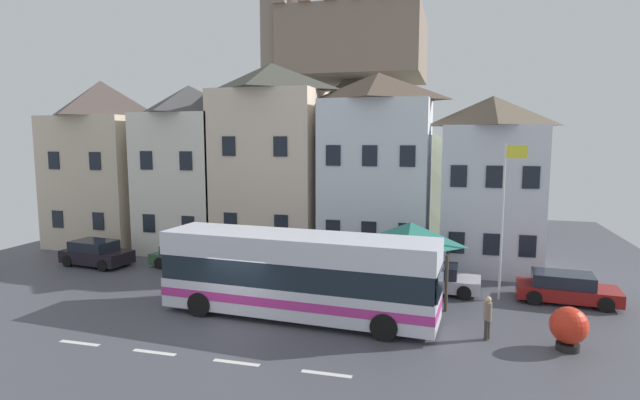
# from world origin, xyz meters

# --- Properties ---
(ground_plane) EXTENTS (40.00, 60.00, 0.07)m
(ground_plane) POSITION_xyz_m (0.00, -0.00, -0.03)
(ground_plane) COLOR #484951
(townhouse_00) EXTENTS (6.07, 5.58, 10.93)m
(townhouse_00) POSITION_xyz_m (-14.67, 11.76, 5.46)
(townhouse_00) COLOR beige
(townhouse_00) RESTS_ON ground_plane
(townhouse_01) EXTENTS (5.24, 5.78, 10.48)m
(townhouse_01) POSITION_xyz_m (-8.26, 11.86, 5.24)
(townhouse_01) COLOR silver
(townhouse_01) RESTS_ON ground_plane
(townhouse_02) EXTENTS (6.15, 5.73, 11.64)m
(townhouse_02) POSITION_xyz_m (-2.69, 11.83, 5.82)
(townhouse_02) COLOR beige
(townhouse_02) RESTS_ON ground_plane
(townhouse_03) EXTENTS (5.90, 5.42, 10.86)m
(townhouse_03) POSITION_xyz_m (3.80, 11.68, 5.43)
(townhouse_03) COLOR silver
(townhouse_03) RESTS_ON ground_plane
(townhouse_04) EXTENTS (5.09, 5.56, 9.44)m
(townhouse_04) POSITION_xyz_m (10.03, 11.75, 4.72)
(townhouse_04) COLOR silver
(townhouse_04) RESTS_ON ground_plane
(hilltop_castle) EXTENTS (33.68, 33.68, 20.37)m
(hilltop_castle) POSITION_xyz_m (-1.52, 32.80, 7.60)
(hilltop_castle) COLOR #676D58
(hilltop_castle) RESTS_ON ground_plane
(transit_bus) EXTENTS (11.33, 3.34, 3.39)m
(transit_bus) POSITION_xyz_m (2.17, 1.51, 1.71)
(transit_bus) COLOR silver
(transit_bus) RESTS_ON ground_plane
(bus_shelter) EXTENTS (3.60, 3.60, 3.43)m
(bus_shelter) POSITION_xyz_m (6.28, 5.41, 2.89)
(bus_shelter) COLOR #473D33
(bus_shelter) RESTS_ON ground_plane
(parked_car_00) EXTENTS (4.10, 2.34, 1.41)m
(parked_car_00) POSITION_xyz_m (-11.37, 6.46, 0.69)
(parked_car_00) COLOR black
(parked_car_00) RESTS_ON ground_plane
(parked_car_01) EXTENTS (4.66, 2.27, 1.23)m
(parked_car_01) POSITION_xyz_m (-5.95, 7.38, 0.61)
(parked_car_01) COLOR #2F5136
(parked_car_01) RESTS_ON ground_plane
(parked_car_02) EXTENTS (4.22, 2.04, 1.30)m
(parked_car_02) POSITION_xyz_m (7.31, 6.40, 0.64)
(parked_car_02) COLOR silver
(parked_car_02) RESTS_ON ground_plane
(parked_car_03) EXTENTS (4.30, 2.18, 1.30)m
(parked_car_03) POSITION_xyz_m (13.00, 6.30, 0.64)
(parked_car_03) COLOR maroon
(parked_car_03) RESTS_ON ground_plane
(pedestrian_00) EXTENTS (0.29, 0.30, 1.61)m
(pedestrian_00) POSITION_xyz_m (9.42, 1.05, 0.91)
(pedestrian_00) COLOR #38332D
(pedestrian_00) RESTS_ON ground_plane
(pedestrian_01) EXTENTS (0.36, 0.28, 1.56)m
(pedestrian_01) POSITION_xyz_m (6.96, 3.91, 0.82)
(pedestrian_01) COLOR #38332D
(pedestrian_01) RESTS_ON ground_plane
(public_bench) EXTENTS (1.58, 0.48, 0.87)m
(public_bench) POSITION_xyz_m (4.51, 7.73, 0.47)
(public_bench) COLOR #33473D
(public_bench) RESTS_ON ground_plane
(flagpole) EXTENTS (0.95, 0.10, 6.95)m
(flagpole) POSITION_xyz_m (10.29, 5.93, 4.03)
(flagpole) COLOR silver
(flagpole) RESTS_ON ground_plane
(harbour_buoy) EXTENTS (1.26, 1.26, 1.51)m
(harbour_buoy) POSITION_xyz_m (12.03, 0.83, 0.83)
(harbour_buoy) COLOR black
(harbour_buoy) RESTS_ON ground_plane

